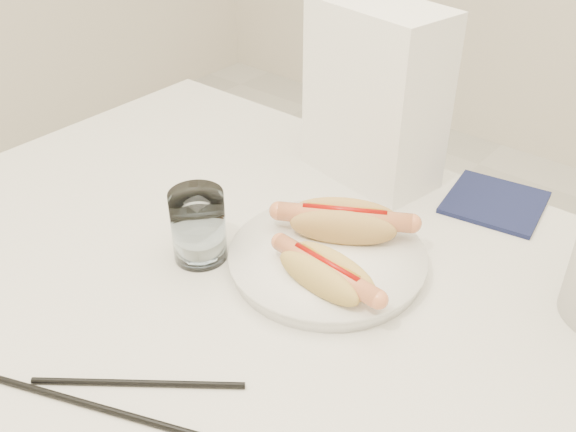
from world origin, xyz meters
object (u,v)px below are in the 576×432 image
Objects in this scene: plate at (327,261)px; hotdog_right at (326,273)px; table at (280,318)px; water_glass at (198,226)px; hotdog_left at (344,222)px; napkin_box at (375,95)px.

hotdog_right reaches higher than plate.
plate reaches higher than table.
plate is 0.17m from water_glass.
water_glass is at bearing -164.70° from hotdog_left.
hotdog_right is 0.34m from napkin_box.
table is at bearing 11.64° from water_glass.
hotdog_right reaches higher than table.
napkin_box is (-0.09, 0.19, 0.09)m from hotdog_left.
table is at bearing -128.71° from hotdog_left.
hotdog_right is at bearing -55.13° from napkin_box.
table is 0.15m from hotdog_left.
plate is at bearing -109.44° from hotdog_left.
plate is 2.50× the size of water_glass.
plate is at bearing -57.79° from napkin_box.
table is 4.83× the size of plate.
hotdog_left is 0.11m from hotdog_right.
hotdog_right is at bearing 11.49° from water_glass.
table is at bearing -66.57° from napkin_box.
table is 4.36× the size of napkin_box.
water_glass is at bearing -148.39° from plate.
table is 0.10m from plate.
water_glass is at bearing -168.36° from table.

